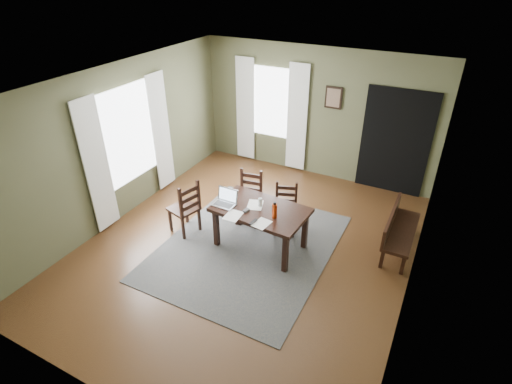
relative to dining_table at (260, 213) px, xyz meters
The scene contains 24 objects.
ground 0.69m from the dining_table, 145.10° to the right, with size 5.00×6.00×0.01m.
room_shell 1.17m from the dining_table, 145.10° to the right, with size 5.02×6.02×2.71m.
rug 0.68m from the dining_table, 145.10° to the right, with size 2.60×3.20×0.01m.
dining_table is the anchor object (origin of this frame).
chair_end 1.33m from the dining_table, behind, with size 0.54×0.54×0.99m.
chair_back_left 0.81m from the dining_table, 131.39° to the left, with size 0.48×0.48×0.95m.
chair_back_right 0.66m from the dining_table, 73.68° to the left, with size 0.49×0.49×0.88m.
bench 2.20m from the dining_table, 24.93° to the left, with size 0.41×1.28×0.72m.
laptop 0.59m from the dining_table, 167.79° to the right, with size 0.36×0.28×0.24m.
computer_mouse 0.26m from the dining_table, 131.93° to the right, with size 0.06×0.10×0.04m, color #3F3F42.
tv_remote 0.41m from the dining_table, 79.28° to the right, with size 0.05×0.16×0.02m, color black.
drinking_glass 0.18m from the dining_table, 122.08° to the left, with size 0.06×0.06×0.14m, color silver.
water_bottle 0.39m from the dining_table, 23.05° to the right, with size 0.10×0.10×0.27m.
paper_b 0.42m from the dining_table, 60.80° to the right, with size 0.21×0.28×0.00m, color white.
paper_c 0.16m from the dining_table, 157.10° to the left, with size 0.24×0.31×0.00m, color white.
paper_e 0.47m from the dining_table, 127.27° to the right, with size 0.23×0.30×0.00m, color white.
window_left 2.76m from the dining_table, behind, with size 0.01×1.30×1.70m.
window_back 3.18m from the dining_table, 112.35° to the left, with size 1.00×0.01×1.50m.
curtain_left_near 2.77m from the dining_table, 164.18° to the right, with size 0.03×0.48×2.30m.
curtain_left_far 2.82m from the dining_table, 160.99° to the left, with size 0.03×0.48×2.30m.
curtain_back_left 3.39m from the dining_table, 122.44° to the left, with size 0.44×0.03×2.30m.
curtain_back_right 2.93m from the dining_table, 101.08° to the left, with size 0.44×0.03×2.30m.
framed_picture 3.06m from the dining_table, 86.42° to the left, with size 0.34×0.03×0.44m.
doorway_back 3.24m from the dining_table, 62.59° to the left, with size 1.30×0.03×2.10m.
Camera 1 is at (2.50, -4.58, 4.15)m, focal length 28.00 mm.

